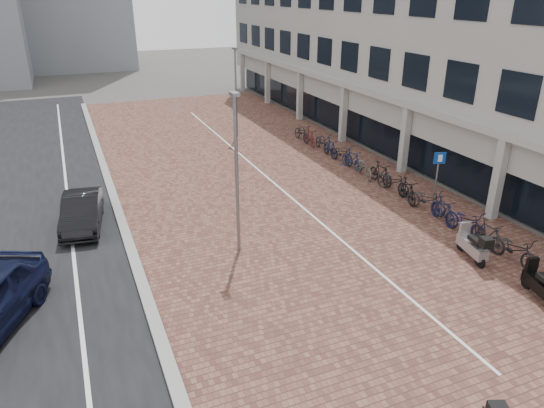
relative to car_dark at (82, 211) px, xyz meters
The scene contains 13 objects.
ground 11.61m from the car_dark, 55.90° to the right, with size 140.00×140.00×0.00m, color #474442.
plaza_brick 8.85m from the car_dark, 15.77° to the left, with size 14.50×42.00×0.04m, color brown.
street_asphalt 3.52m from the car_dark, 136.16° to the left, with size 8.00×50.00×0.03m, color black.
curb 2.84m from the car_dark, 59.76° to the left, with size 0.35×42.00×0.14m, color gray.
lane_line 2.53m from the car_dark, 101.76° to the left, with size 0.12×44.00×0.00m, color white.
parking_line 9.05m from the car_dark, 15.43° to the left, with size 0.10×30.00×0.00m, color white.
car_dark is the anchor object (origin of this frame).
scooter_front 14.46m from the car_dark, 33.05° to the right, with size 0.53×1.69×1.17m, color #98989D, non-canonical shape.
scooter_mid 16.17m from the car_dark, 40.82° to the right, with size 0.52×1.66×1.14m, color black, non-canonical shape.
parking_sign 14.50m from the car_dark, 14.57° to the right, with size 0.48×0.20×2.39m.
lamp_near 6.86m from the car_dark, 40.37° to the right, with size 0.12×0.12×5.55m, color gray.
lamp_far 14.10m from the car_dark, 45.51° to the left, with size 0.12×0.12×5.34m, color gray.
bike_row 13.24m from the car_dark, ahead, with size 1.21×18.11×1.05m.
Camera 1 is at (-6.49, -9.51, 8.57)m, focal length 32.94 mm.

